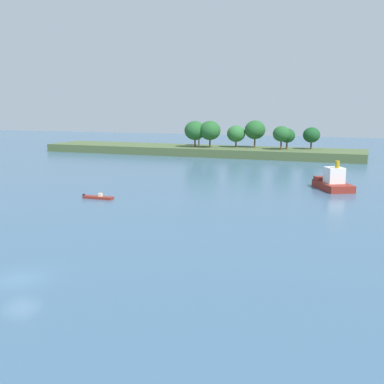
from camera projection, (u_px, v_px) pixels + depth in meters
name	position (u px, v px, depth m)	size (l,w,h in m)	color
ground_plane	(20.00, 279.00, 36.94)	(400.00, 400.00, 0.00)	#3D607F
treeline_island	(206.00, 146.00, 135.32)	(94.17, 16.41, 9.94)	#4C6038
small_motorboat	(98.00, 197.00, 69.62)	(5.02, 1.29, 0.87)	maroon
tugboat	(333.00, 182.00, 77.49)	(7.54, 9.20, 4.95)	maroon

